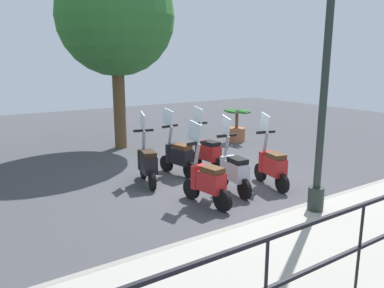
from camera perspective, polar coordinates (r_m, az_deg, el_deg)
ground_plane at (r=8.22m, az=3.70°, el=-5.97°), size 28.00×28.00×0.00m
promenade_walkway at (r=6.16m, az=22.14°, el=-12.69°), size 2.20×20.00×0.15m
lamp_post_near at (r=6.29m, az=19.48°, el=7.70°), size 0.26×0.90×4.50m
tree_distant at (r=11.47m, az=-11.56°, el=18.40°), size 3.37×3.37×5.53m
potted_palm at (r=12.39m, az=6.80°, el=2.43°), size 1.06×0.66×1.05m
scooter_near_0 at (r=8.01m, az=12.04°, el=-3.11°), size 1.22×0.50×1.54m
scooter_near_1 at (r=7.52m, az=6.33°, el=-3.93°), size 1.23×0.44×1.54m
scooter_near_2 at (r=6.86m, az=2.26°, el=-5.51°), size 1.23×0.45×1.54m
scooter_far_0 at (r=8.96m, az=2.28°, el=-1.17°), size 1.23×0.44×1.54m
scooter_far_1 at (r=8.62m, az=-2.12°, el=-1.72°), size 1.22×0.48×1.54m
scooter_far_2 at (r=8.06m, az=-6.84°, el=-2.81°), size 1.22×0.51×1.54m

